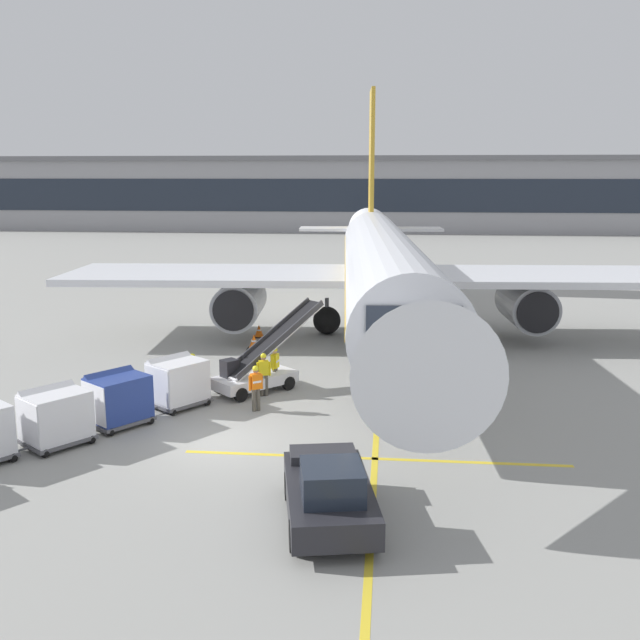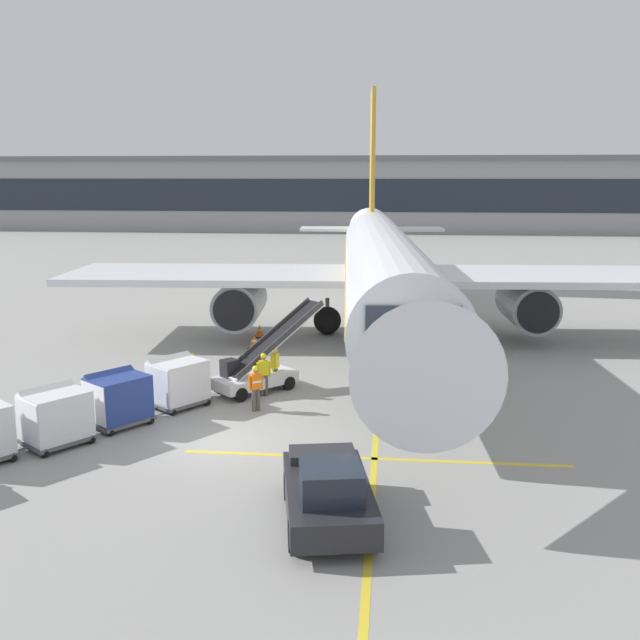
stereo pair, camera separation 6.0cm
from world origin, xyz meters
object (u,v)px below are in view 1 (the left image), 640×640
at_px(baggage_cart_second, 118,398).
at_px(ground_crew_marshaller, 193,372).
at_px(ground_crew_wingwalker, 256,385).
at_px(safety_cone_wingtip, 259,331).
at_px(baggage_cart_lead, 177,381).
at_px(pushback_tug, 329,493).
at_px(safety_cone_engine_keepout, 254,342).
at_px(baggage_cart_third, 55,416).
at_px(ground_crew_by_loader, 264,371).
at_px(parked_airplane, 382,267).
at_px(belt_loader, 258,368).
at_px(ground_crew_by_carts, 275,365).

bearing_deg(baggage_cart_second, ground_crew_marshaller, 64.24).
distance_m(ground_crew_wingwalker, safety_cone_wingtip, 12.34).
relative_size(baggage_cart_lead, pushback_tug, 0.57).
xyz_separation_m(pushback_tug, safety_cone_engine_keepout, (-5.32, 17.84, -0.45)).
xyz_separation_m(baggage_cart_lead, ground_crew_wingwalker, (3.05, -0.24, -0.00)).
relative_size(baggage_cart_third, ground_crew_by_loader, 1.53).
distance_m(parked_airplane, belt_loader, 11.48).
height_order(baggage_cart_third, safety_cone_wingtip, baggage_cart_third).
bearing_deg(belt_loader, ground_crew_by_loader, -63.83).
height_order(parked_airplane, baggage_cart_third, parked_airplane).
relative_size(parked_airplane, baggage_cart_third, 16.43).
relative_size(parked_airplane, safety_cone_wingtip, 63.87).
bearing_deg(ground_crew_by_carts, ground_crew_marshaller, -155.19).
bearing_deg(safety_cone_wingtip, pushback_tug, -74.86).
distance_m(baggage_cart_third, ground_crew_marshaller, 6.31).
height_order(baggage_cart_lead, pushback_tug, baggage_cart_lead).
bearing_deg(baggage_cart_lead, pushback_tug, -53.14).
bearing_deg(ground_crew_by_loader, safety_cone_wingtip, 101.47).
bearing_deg(parked_airplane, pushback_tug, -92.76).
distance_m(belt_loader, baggage_cart_second, 6.17).
relative_size(baggage_cart_third, pushback_tug, 0.57).
xyz_separation_m(baggage_cart_second, safety_cone_engine_keepout, (2.65, 11.40, -0.62)).
relative_size(parked_airplane, pushback_tug, 9.30).
bearing_deg(safety_cone_engine_keepout, parked_airplane, 26.57).
bearing_deg(baggage_cart_third, safety_cone_engine_keepout, 73.53).
height_order(ground_crew_marshaller, ground_crew_wingwalker, same).
distance_m(pushback_tug, ground_crew_by_carts, 11.83).
bearing_deg(belt_loader, baggage_cart_third, -129.60).
xyz_separation_m(ground_crew_wingwalker, safety_cone_wingtip, (-2.12, 12.14, -0.67)).
bearing_deg(ground_crew_by_loader, baggage_cart_lead, -151.63).
bearing_deg(ground_crew_wingwalker, ground_crew_marshaller, 151.20).
distance_m(belt_loader, baggage_cart_third, 8.54).
distance_m(belt_loader, ground_crew_marshaller, 2.64).
bearing_deg(pushback_tug, safety_cone_engine_keepout, 106.59).
bearing_deg(safety_cone_engine_keepout, ground_crew_by_carts, -71.86).
height_order(pushback_tug, safety_cone_wingtip, pushback_tug).
relative_size(ground_crew_by_carts, safety_cone_wingtip, 2.54).
relative_size(parked_airplane, ground_crew_wingwalker, 25.10).
bearing_deg(ground_crew_by_carts, pushback_tug, -74.29).
height_order(belt_loader, safety_cone_wingtip, belt_loader).
bearing_deg(safety_cone_wingtip, parked_airplane, 3.75).
relative_size(baggage_cart_third, safety_cone_engine_keepout, 3.46).
distance_m(belt_loader, safety_cone_wingtip, 9.73).
relative_size(parked_airplane, ground_crew_by_loader, 25.10).
bearing_deg(safety_cone_wingtip, ground_crew_marshaller, -93.75).
distance_m(safety_cone_engine_keepout, safety_cone_wingtip, 2.75).
bearing_deg(ground_crew_by_loader, baggage_cart_third, -134.64).
relative_size(baggage_cart_second, safety_cone_wingtip, 3.89).
xyz_separation_m(parked_airplane, ground_crew_by_carts, (-4.22, -9.61, -2.87)).
relative_size(baggage_cart_lead, safety_cone_wingtip, 3.89).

